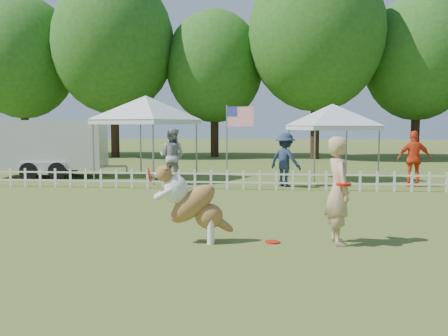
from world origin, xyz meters
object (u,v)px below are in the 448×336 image
object	(u,v)px
canopy_tent_left	(146,139)
flag_pole	(227,147)
frisbee_on_turf	(272,242)
handler	(339,191)
spectator_a	(172,156)
dog	(194,204)
spectator_b	(285,160)
canopy_tent_right	(332,143)
spectator_c	(414,159)
cargo_trailer	(50,148)

from	to	relation	value
canopy_tent_left	flag_pole	size ratio (longest dim) A/B	1.14
frisbee_on_turf	flag_pole	distance (m)	7.49
handler	frisbee_on_turf	size ratio (longest dim) A/B	7.11
canopy_tent_left	spectator_a	bearing A→B (deg)	-25.69
dog	spectator_b	bearing A→B (deg)	67.12
handler	frisbee_on_turf	world-z (taller)	handler
spectator_a	dog	bearing A→B (deg)	117.38
handler	canopy_tent_right	bearing A→B (deg)	-14.96
handler	spectator_b	xyz separation A→B (m)	(-0.72, 7.72, -0.04)
handler	flag_pole	distance (m)	7.65
handler	spectator_c	world-z (taller)	spectator_c
cargo_trailer	flag_pole	size ratio (longest dim) A/B	1.92
cargo_trailer	canopy_tent_right	bearing A→B (deg)	-8.43
flag_pole	handler	bearing A→B (deg)	-47.35
cargo_trailer	spectator_b	distance (m)	9.00
handler	spectator_b	distance (m)	7.76
canopy_tent_left	spectator_b	distance (m)	5.28
canopy_tent_right	spectator_b	xyz separation A→B (m)	(-1.71, -2.21, -0.48)
dog	spectator_b	size ratio (longest dim) A/B	0.77
dog	spectator_c	size ratio (longest dim) A/B	0.74
cargo_trailer	frisbee_on_turf	bearing A→B (deg)	-58.90
dog	spectator_b	world-z (taller)	spectator_b
cargo_trailer	spectator_c	world-z (taller)	cargo_trailer
frisbee_on_turf	canopy_tent_right	size ratio (longest dim) A/B	0.09
frisbee_on_turf	canopy_tent_right	world-z (taller)	canopy_tent_right
frisbee_on_turf	cargo_trailer	distance (m)	12.90
spectator_c	handler	bearing A→B (deg)	65.27
canopy_tent_left	canopy_tent_right	bearing A→B (deg)	28.41
canopy_tent_left	cargo_trailer	bearing A→B (deg)	-161.44
frisbee_on_turf	spectator_b	bearing A→B (deg)	87.25
handler	spectator_a	xyz separation A→B (m)	(-4.45, 7.92, 0.04)
frisbee_on_turf	spectator_c	world-z (taller)	spectator_c
dog	canopy_tent_left	bearing A→B (deg)	98.23
flag_pole	cargo_trailer	bearing A→B (deg)	-176.69
spectator_c	canopy_tent_left	bearing A→B (deg)	-9.86
canopy_tent_left	spectator_b	bearing A→B (deg)	5.30
flag_pole	spectator_a	bearing A→B (deg)	-177.74
canopy_tent_right	spectator_a	bearing A→B (deg)	-179.01
canopy_tent_left	cargo_trailer	world-z (taller)	canopy_tent_left
spectator_c	spectator_b	bearing A→B (deg)	3.46
handler	spectator_c	xyz separation A→B (m)	(3.39, 8.12, 0.00)
spectator_a	spectator_b	xyz separation A→B (m)	(3.74, -0.20, -0.07)
frisbee_on_turf	spectator_a	xyz separation A→B (m)	(-3.37, 7.95, 0.92)
canopy_tent_left	handler	bearing A→B (deg)	-35.13
dog	spectator_c	xyz separation A→B (m)	(5.80, 8.29, 0.23)
handler	cargo_trailer	size ratio (longest dim) A/B	0.36
handler	spectator_b	bearing A→B (deg)	-3.94
dog	flag_pole	bearing A→B (deg)	80.34
dog	canopy_tent_left	distance (m)	10.13
frisbee_on_turf	cargo_trailer	bearing A→B (deg)	130.82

